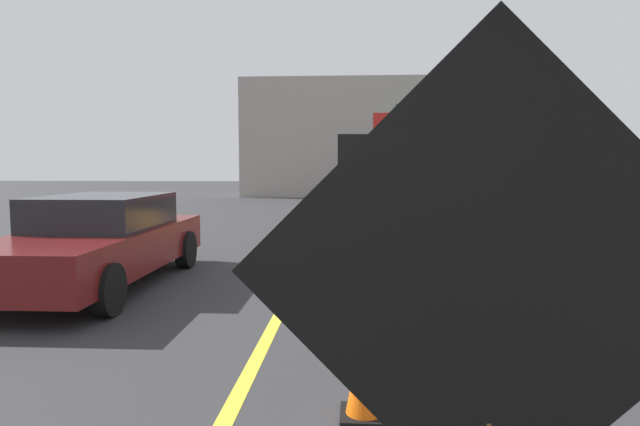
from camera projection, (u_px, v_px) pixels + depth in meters
name	position (u px, v px, depth m)	size (l,w,h in m)	color
lane_center_stripe	(256.00, 360.00, 5.18)	(0.14, 36.00, 0.01)	yellow
roadwork_sign	(491.00, 290.00, 1.68)	(1.63, 0.10, 2.33)	#593819
arrow_board_trailer	(365.00, 213.00, 15.49)	(1.60, 1.91, 2.70)	orange
box_truck	(405.00, 164.00, 20.29)	(2.73, 7.43, 3.45)	black
pickup_car	(99.00, 241.00, 8.28)	(1.99, 4.78, 1.38)	#591414
highway_guide_sign	(435.00, 132.00, 26.62)	(2.79, 0.18, 5.00)	gray
far_building_block	(374.00, 141.00, 34.06)	(15.23, 8.75, 6.66)	gray
traffic_cone_near_sign	(365.00, 367.00, 3.99)	(0.36, 0.36, 0.77)	black
traffic_cone_mid_lane	(348.00, 284.00, 7.01)	(0.36, 0.36, 0.66)	black
traffic_cone_far_lane	(360.00, 250.00, 9.87)	(0.36, 0.36, 0.63)	black
traffic_cone_curbside	(363.00, 227.00, 12.82)	(0.36, 0.36, 0.77)	black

